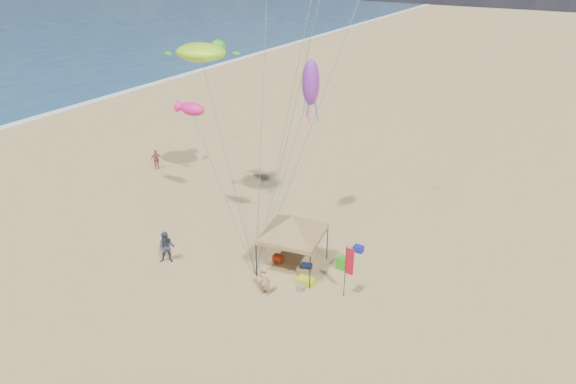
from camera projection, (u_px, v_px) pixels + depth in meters
name	position (u px, v px, depth m)	size (l,w,h in m)	color
ground	(258.00, 283.00, 26.53)	(280.00, 280.00, 0.00)	tan
canopy_tent	(293.00, 218.00, 26.51)	(5.87, 5.87, 3.68)	black
feather_flag	(348.00, 264.00, 24.65)	(0.44, 0.04, 2.88)	black
cooler_red	(278.00, 258.00, 28.28)	(0.54, 0.38, 0.38)	red
cooler_blue	(358.00, 249.00, 29.17)	(0.54, 0.38, 0.38)	#121F98
bag_navy	(307.00, 266.00, 27.66)	(0.36, 0.36, 0.60)	#0D1A3C
bag_orange	(287.00, 230.00, 31.09)	(0.36, 0.36, 0.60)	orange
chair_green	(341.00, 262.00, 27.63)	(0.50, 0.50, 0.70)	#2F941B
chair_yellow	(281.00, 234.00, 30.31)	(0.50, 0.50, 0.70)	#F3A71B
crate_grey	(301.00, 288.00, 25.91)	(0.34, 0.30, 0.28)	slate
beach_cart	(306.00, 280.00, 26.40)	(0.90, 0.50, 0.24)	#C1DC18
person_near_a	(265.00, 281.00, 25.35)	(0.59, 0.39, 1.61)	tan
person_near_b	(167.00, 247.00, 27.89)	(0.91, 0.71, 1.88)	#353C49
person_near_c	(297.00, 232.00, 29.50)	(1.17, 0.67, 1.81)	silver
person_far_a	(156.00, 159.00, 39.79)	(0.92, 0.38, 1.56)	#B44B45
turtle_kite	(201.00, 52.00, 30.50)	(3.21, 2.57, 1.07)	#A3EC1C
fish_kite	(192.00, 109.00, 29.86)	(1.73, 0.87, 0.77)	#FF1B85
squid_kite	(311.00, 83.00, 28.58)	(0.99, 0.99, 2.56)	purple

